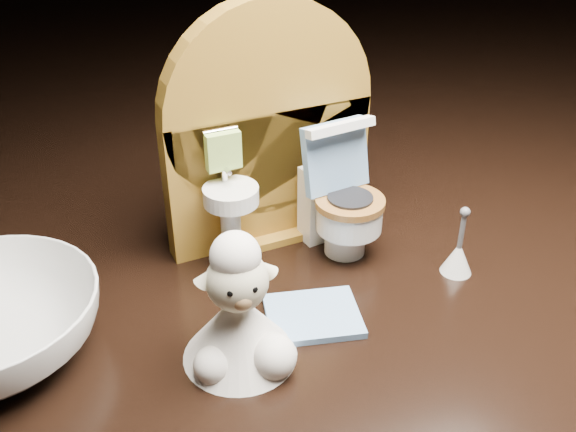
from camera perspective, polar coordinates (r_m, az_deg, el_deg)
name	(u,v)px	position (r m, az deg, el deg)	size (l,w,h in m)	color
backdrop_panel	(268,141)	(0.38, -1.79, 6.66)	(0.13, 0.05, 0.15)	olive
toy_toilet	(339,204)	(0.39, 4.60, 1.10)	(0.04, 0.05, 0.08)	white
bath_mat	(313,316)	(0.35, 2.24, -8.85)	(0.05, 0.04, 0.00)	#709AC9
toilet_brush	(458,255)	(0.39, 14.87, -3.41)	(0.02, 0.02, 0.04)	white
plush_lamb	(240,318)	(0.31, -4.32, -9.00)	(0.06, 0.06, 0.07)	white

